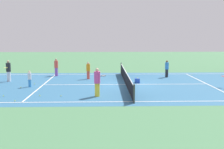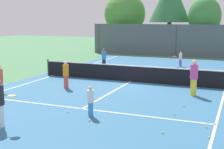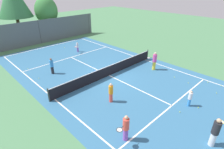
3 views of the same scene
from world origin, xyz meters
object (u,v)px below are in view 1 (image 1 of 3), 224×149
tennis_ball_4 (61,96)px  tennis_ball_6 (163,75)px  player_3 (88,70)px  tennis_ball_5 (130,95)px  tennis_ball_3 (192,75)px  tennis_ball_8 (21,87)px  tennis_ball_7 (3,96)px  tennis_ball_2 (136,79)px  player_0 (167,69)px  ball_crate (137,81)px  tennis_ball_1 (40,95)px  player_2 (97,82)px  player_6 (56,67)px  tennis_ball_10 (15,101)px  player_4 (30,79)px  tennis_ball_9 (35,84)px  player_1 (8,71)px

tennis_ball_4 → tennis_ball_6: bearing=136.7°
player_3 → tennis_ball_5: bearing=25.2°
tennis_ball_3 → tennis_ball_8: (5.84, -14.55, 0.00)m
tennis_ball_7 → tennis_ball_2: bearing=125.5°
player_0 → tennis_ball_5: player_0 is taller
tennis_ball_4 → tennis_ball_2: bearing=140.0°
ball_crate → tennis_ball_1: bearing=-56.0°
player_2 → tennis_ball_8: bearing=-117.9°
player_6 → tennis_ball_4: size_ratio=24.82×
ball_crate → tennis_ball_4: size_ratio=6.45×
tennis_ball_3 → tennis_ball_2: bearing=-68.8°
player_0 → player_2: size_ratio=0.86×
player_2 → tennis_ball_2: bearing=154.1°
tennis_ball_10 → player_4: bearing=-175.9°
player_6 → tennis_ball_9: size_ratio=24.82×
tennis_ball_5 → tennis_ball_9: (-4.10, -7.13, 0.00)m
tennis_ball_3 → tennis_ball_4: same height
ball_crate → tennis_ball_3: ball_crate is taller
tennis_ball_2 → player_0: bearing=107.6°
ball_crate → tennis_ball_7: bearing=-63.0°
tennis_ball_8 → tennis_ball_9: bearing=153.6°
player_4 → tennis_ball_4: size_ratio=18.46×
player_1 → ball_crate: size_ratio=4.13×
player_6 → tennis_ball_4: bearing=11.6°
player_6 → tennis_ball_5: (8.42, 6.18, -0.81)m
player_4 → tennis_ball_7: 3.26m
player_4 → ball_crate: 8.32m
tennis_ball_7 → tennis_ball_1: bearing=91.3°
player_2 → player_6: bearing=-154.9°
tennis_ball_1 → tennis_ball_6: same height
tennis_ball_1 → tennis_ball_3: bearing=124.7°
player_6 → tennis_ball_7: 8.76m
tennis_ball_5 → tennis_ball_7: size_ratio=1.00×
tennis_ball_3 → tennis_ball_9: 14.60m
player_6 → tennis_ball_7: size_ratio=24.82×
player_4 → player_6: (-5.42, 1.02, 0.22)m
tennis_ball_4 → tennis_ball_9: (-4.29, -2.73, 0.00)m
tennis_ball_6 → tennis_ball_7: same height
player_0 → player_3: (0.81, -7.08, -0.02)m
tennis_ball_10 → tennis_ball_9: bearing=-177.4°
player_0 → tennis_ball_9: 11.63m
player_3 → tennis_ball_8: player_3 is taller
tennis_ball_5 → tennis_ball_2: bearing=170.0°
player_6 → ball_crate: bearing=61.2°
tennis_ball_6 → tennis_ball_10: (10.13, -10.88, 0.00)m
player_4 → tennis_ball_1: (3.05, 1.44, -0.59)m
tennis_ball_8 → tennis_ball_1: bearing=35.9°
player_1 → ball_crate: 10.62m
ball_crate → tennis_ball_9: 8.13m
tennis_ball_4 → tennis_ball_1: bearing=-95.9°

